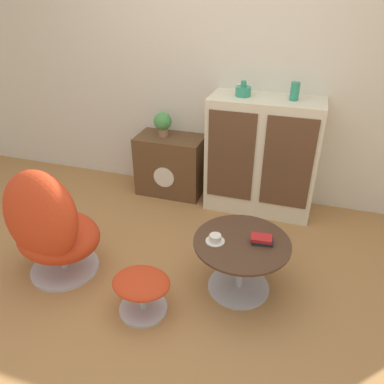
# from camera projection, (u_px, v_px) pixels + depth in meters

# --- Properties ---
(ground_plane) EXTENTS (12.00, 12.00, 0.00)m
(ground_plane) POSITION_uv_depth(u_px,v_px,m) (157.00, 298.00, 2.65)
(ground_plane) COLOR #A87542
(wall_back) EXTENTS (6.40, 0.06, 2.60)m
(wall_back) POSITION_uv_depth(u_px,v_px,m) (221.00, 63.00, 3.41)
(wall_back) COLOR beige
(wall_back) RESTS_ON ground_plane
(sideboard) EXTENTS (0.99, 0.45, 1.08)m
(sideboard) POSITION_uv_depth(u_px,v_px,m) (262.00, 156.00, 3.45)
(sideboard) COLOR beige
(sideboard) RESTS_ON ground_plane
(tv_console) EXTENTS (0.66, 0.39, 0.61)m
(tv_console) POSITION_uv_depth(u_px,v_px,m) (171.00, 165.00, 3.84)
(tv_console) COLOR brown
(tv_console) RESTS_ON ground_plane
(egg_chair) EXTENTS (0.72, 0.67, 0.91)m
(egg_chair) POSITION_uv_depth(u_px,v_px,m) (50.00, 227.00, 2.65)
(egg_chair) COLOR #B7B7BC
(egg_chair) RESTS_ON ground_plane
(ottoman) EXTENTS (0.39, 0.33, 0.29)m
(ottoman) POSITION_uv_depth(u_px,v_px,m) (142.00, 287.00, 2.45)
(ottoman) COLOR #B7B7BC
(ottoman) RESTS_ON ground_plane
(coffee_table) EXTENTS (0.66, 0.66, 0.42)m
(coffee_table) POSITION_uv_depth(u_px,v_px,m) (241.00, 258.00, 2.60)
(coffee_table) COLOR #B7B7BC
(coffee_table) RESTS_ON ground_plane
(vase_leftmost) EXTENTS (0.14, 0.14, 0.13)m
(vase_leftmost) POSITION_uv_depth(u_px,v_px,m) (243.00, 91.00, 3.22)
(vase_leftmost) COLOR #2D8E6B
(vase_leftmost) RESTS_ON sideboard
(vase_inner_left) EXTENTS (0.07, 0.07, 0.15)m
(vase_inner_left) POSITION_uv_depth(u_px,v_px,m) (295.00, 91.00, 3.09)
(vase_inner_left) COLOR #2D8E6B
(vase_inner_left) RESTS_ON sideboard
(potted_plant) EXTENTS (0.17, 0.17, 0.24)m
(potted_plant) POSITION_uv_depth(u_px,v_px,m) (163.00, 123.00, 3.63)
(potted_plant) COLOR #996B4C
(potted_plant) RESTS_ON tv_console
(teacup) EXTENTS (0.13, 0.13, 0.05)m
(teacup) POSITION_uv_depth(u_px,v_px,m) (215.00, 239.00, 2.52)
(teacup) COLOR silver
(teacup) RESTS_ON coffee_table
(book_stack) EXTENTS (0.16, 0.11, 0.05)m
(book_stack) POSITION_uv_depth(u_px,v_px,m) (262.00, 240.00, 2.51)
(book_stack) COLOR black
(book_stack) RESTS_ON coffee_table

